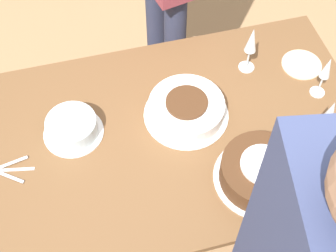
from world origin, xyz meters
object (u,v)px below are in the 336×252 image
cake_back_decorated (72,127)px  wine_glass_near (329,115)px  cake_front_chocolate (261,172)px  cake_center_white (186,109)px  wine_glass_far (326,71)px  wine_glass_extra (251,42)px

cake_back_decorated → wine_glass_near: size_ratio=0.98×
cake_front_chocolate → cake_center_white: bearing=117.6°
wine_glass_far → wine_glass_near: bearing=-115.0°
cake_center_white → wine_glass_extra: size_ratio=1.50×
cake_center_white → wine_glass_far: wine_glass_far is taller
cake_back_decorated → wine_glass_far: size_ratio=1.14×
cake_center_white → cake_front_chocolate: bearing=-62.4°
cake_back_decorated → wine_glass_extra: 0.78m
cake_center_white → wine_glass_near: 0.53m
cake_front_chocolate → wine_glass_extra: 0.54m
cake_front_chocolate → wine_glass_extra: (0.14, 0.52, 0.10)m
cake_back_decorated → wine_glass_far: bearing=-3.1°
wine_glass_near → wine_glass_extra: size_ratio=1.06×
cake_center_white → cake_front_chocolate: cake_front_chocolate is taller
cake_center_white → cake_back_decorated: 0.44m
cake_center_white → wine_glass_far: (0.55, -0.03, 0.10)m
cake_front_chocolate → wine_glass_far: size_ratio=1.63×
cake_back_decorated → wine_glass_near: wine_glass_near is taller
cake_center_white → cake_front_chocolate: 0.38m
cake_center_white → wine_glass_extra: (0.32, 0.17, 0.11)m
cake_front_chocolate → wine_glass_near: wine_glass_near is taller
wine_glass_near → wine_glass_far: 0.24m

